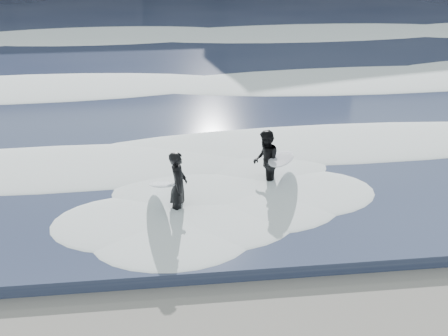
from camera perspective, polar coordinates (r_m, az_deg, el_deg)
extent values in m
cube|color=#2D3754|center=(35.88, -3.68, 14.45)|extent=(90.00, 52.00, 0.30)
ellipsoid|color=white|center=(16.65, 0.20, 2.14)|extent=(60.00, 3.20, 0.20)
ellipsoid|color=white|center=(23.20, -1.86, 9.01)|extent=(60.00, 4.00, 0.24)
ellipsoid|color=white|center=(31.90, -3.28, 13.62)|extent=(60.00, 4.80, 0.30)
imported|color=black|center=(13.40, -4.64, -1.81)|extent=(0.51, 0.69, 1.75)
ellipsoid|color=silver|center=(13.43, -6.36, -1.67)|extent=(0.90, 1.91, 0.87)
imported|color=black|center=(14.69, 4.23, 0.67)|extent=(0.79, 0.93, 1.70)
ellipsoid|color=white|center=(14.75, 5.84, 0.97)|extent=(1.34, 2.21, 0.59)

